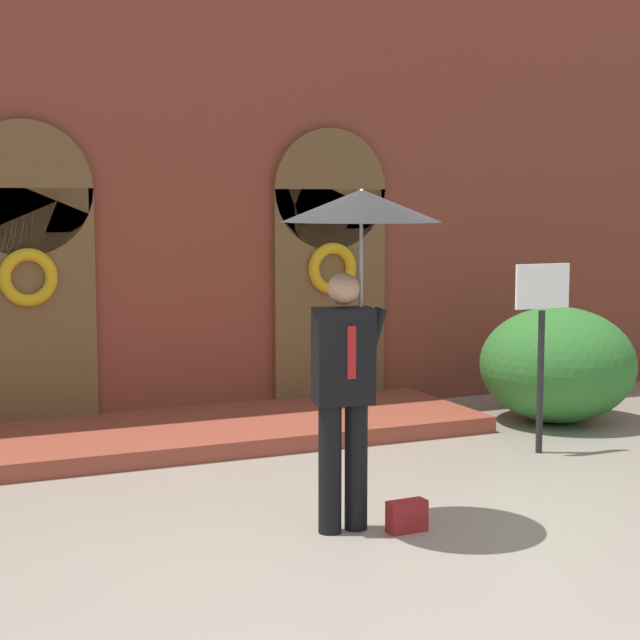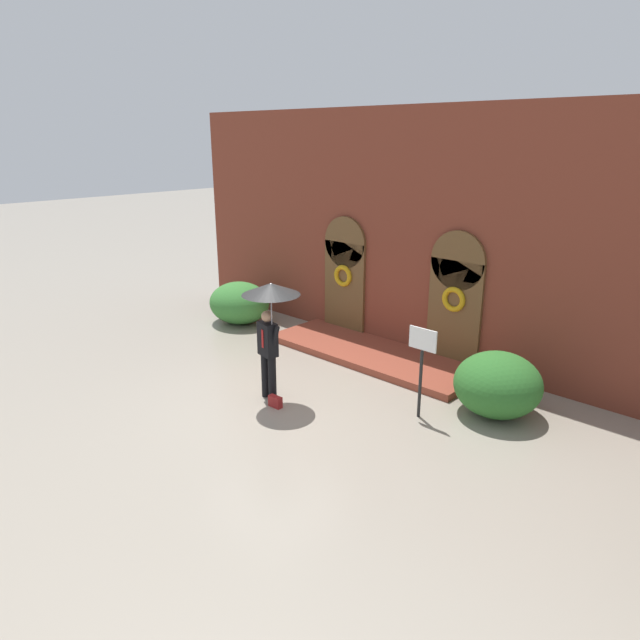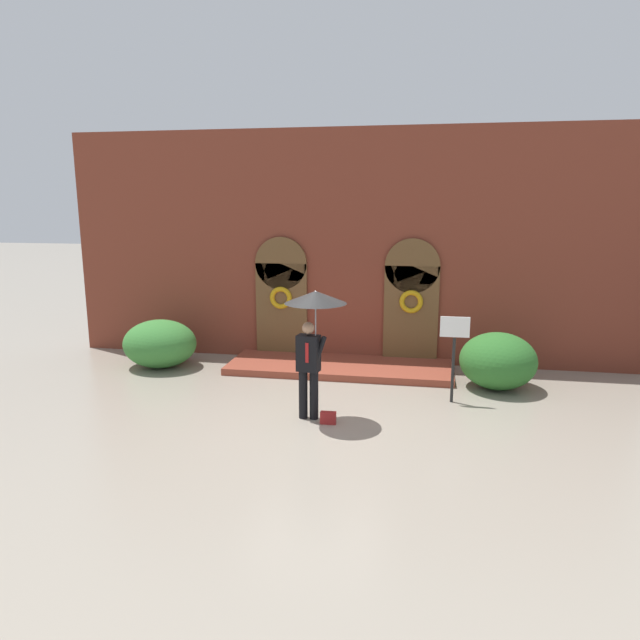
{
  "view_description": "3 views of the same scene",
  "coord_description": "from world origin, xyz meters",
  "px_view_note": "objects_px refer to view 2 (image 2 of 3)",
  "views": [
    {
      "loc": [
        -3.21,
        -6.58,
        2.3
      ],
      "look_at": [
        0.25,
        1.14,
        1.34
      ],
      "focal_mm": 60.0,
      "sensor_mm": 36.0,
      "label": 1
    },
    {
      "loc": [
        7.66,
        -6.87,
        4.95
      ],
      "look_at": [
        -0.13,
        1.42,
        1.26
      ],
      "focal_mm": 32.0,
      "sensor_mm": 36.0,
      "label": 2
    },
    {
      "loc": [
        1.84,
        -9.71,
        3.88
      ],
      "look_at": [
        -0.17,
        1.4,
        1.54
      ],
      "focal_mm": 32.0,
      "sensor_mm": 36.0,
      "label": 3
    }
  ],
  "objects_px": {
    "shrub_left": "(239,303)",
    "handbag": "(275,402)",
    "sign_post": "(422,358)",
    "shrub_right": "(498,384)",
    "person_with_umbrella": "(270,306)"
  },
  "relations": [
    {
      "from": "person_with_umbrella",
      "to": "sign_post",
      "type": "relative_size",
      "value": 1.37
    },
    {
      "from": "handbag",
      "to": "shrub_left",
      "type": "bearing_deg",
      "value": 145.93
    },
    {
      "from": "sign_post",
      "to": "shrub_right",
      "type": "distance_m",
      "value": 1.56
    },
    {
      "from": "shrub_right",
      "to": "person_with_umbrella",
      "type": "bearing_deg",
      "value": -145.33
    },
    {
      "from": "handbag",
      "to": "shrub_left",
      "type": "distance_m",
      "value": 5.39
    },
    {
      "from": "handbag",
      "to": "shrub_left",
      "type": "xyz_separation_m",
      "value": [
        -4.55,
        2.85,
        0.46
      ]
    },
    {
      "from": "sign_post",
      "to": "shrub_left",
      "type": "relative_size",
      "value": 0.99
    },
    {
      "from": "person_with_umbrella",
      "to": "handbag",
      "type": "relative_size",
      "value": 8.44
    },
    {
      "from": "handbag",
      "to": "person_with_umbrella",
      "type": "bearing_deg",
      "value": 144.0
    },
    {
      "from": "shrub_left",
      "to": "shrub_right",
      "type": "distance_m",
      "value": 7.75
    },
    {
      "from": "handbag",
      "to": "sign_post",
      "type": "xyz_separation_m",
      "value": [
        2.22,
        1.55,
        1.05
      ]
    },
    {
      "from": "handbag",
      "to": "shrub_left",
      "type": "relative_size",
      "value": 0.16
    },
    {
      "from": "person_with_umbrella",
      "to": "shrub_left",
      "type": "relative_size",
      "value": 1.36
    },
    {
      "from": "shrub_left",
      "to": "handbag",
      "type": "bearing_deg",
      "value": -32.03
    },
    {
      "from": "sign_post",
      "to": "shrub_left",
      "type": "distance_m",
      "value": 6.91
    }
  ]
}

